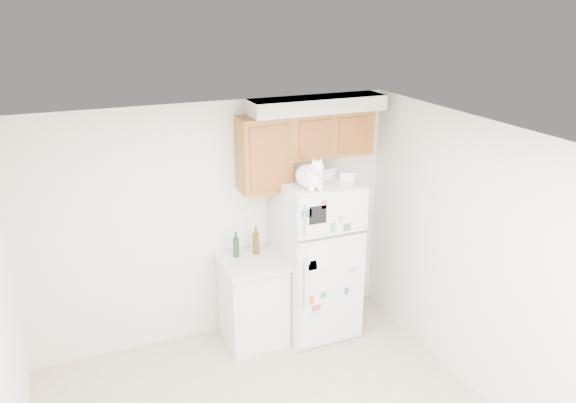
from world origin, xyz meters
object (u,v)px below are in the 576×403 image
storage_box_back (326,172)px  bottle_green (236,244)px  storage_box_front (347,176)px  refrigerator (317,258)px  base_counter (253,300)px  cat (311,176)px  bottle_amber (256,240)px

storage_box_back → bottle_green: storage_box_back is taller
storage_box_front → refrigerator: bearing=-175.9°
refrigerator → storage_box_back: bearing=34.5°
base_counter → cat: bearing=-24.3°
storage_box_back → storage_box_front: 0.23m
refrigerator → cat: cat is taller
storage_box_front → bottle_green: 1.32m
base_counter → cat: cat is taller
storage_box_back → bottle_green: (-0.95, 0.13, -0.69)m
storage_box_back → bottle_green: 1.18m
base_counter → storage_box_back: (0.83, 0.02, 1.29)m
bottle_green → bottle_amber: bottle_amber is taller
bottle_amber → cat: bearing=-40.6°
storage_box_back → storage_box_front: size_ratio=1.20×
refrigerator → bottle_amber: size_ratio=5.65×
cat → bottle_green: (-0.66, 0.39, -0.77)m
base_counter → storage_box_back: bearing=1.6°
base_counter → storage_box_front: (0.97, -0.15, 1.28)m
storage_box_back → base_counter: bearing=164.8°
cat → bottle_amber: size_ratio=1.58×
refrigerator → storage_box_back: 0.92m
cat → storage_box_front: cat is taller
refrigerator → storage_box_front: storage_box_front is taller
base_counter → bottle_amber: bottle_amber is taller
refrigerator → cat: size_ratio=3.58×
storage_box_back → bottle_amber: (-0.74, 0.12, -0.68)m
refrigerator → cat: 1.00m
bottle_green → refrigerator: bearing=-15.3°
refrigerator → base_counter: (-0.69, 0.07, -0.39)m
storage_box_front → base_counter: bearing=-168.9°
refrigerator → base_counter: 0.79m
storage_box_front → bottle_green: storage_box_front is taller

